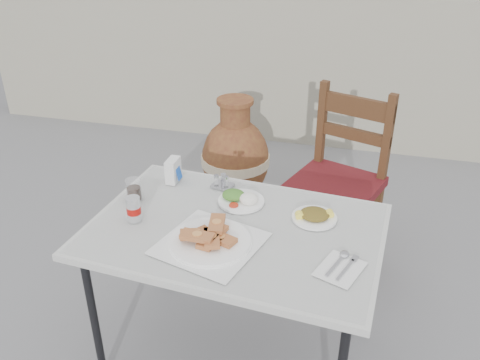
% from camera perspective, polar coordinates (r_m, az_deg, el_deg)
% --- Properties ---
extents(cafe_table, '(1.19, 0.86, 0.69)m').
position_cam_1_polar(cafe_table, '(2.01, -0.56, -6.43)').
color(cafe_table, black).
rests_on(cafe_table, ground).
extents(pide_plate, '(0.42, 0.42, 0.07)m').
position_cam_1_polar(pide_plate, '(1.88, -3.39, -6.36)').
color(pide_plate, white).
rests_on(pide_plate, cafe_table).
extents(salad_rice_plate, '(0.20, 0.20, 0.05)m').
position_cam_1_polar(salad_rice_plate, '(2.13, 0.08, -2.08)').
color(salad_rice_plate, white).
rests_on(salad_rice_plate, cafe_table).
extents(salad_chopped_plate, '(0.18, 0.18, 0.04)m').
position_cam_1_polar(salad_chopped_plate, '(2.05, 8.36, -3.96)').
color(salad_chopped_plate, white).
rests_on(salad_chopped_plate, cafe_table).
extents(soda_can, '(0.06, 0.06, 0.10)m').
position_cam_1_polar(soda_can, '(2.04, -11.85, -3.19)').
color(soda_can, silver).
rests_on(soda_can, cafe_table).
extents(cola_glass, '(0.06, 0.06, 0.09)m').
position_cam_1_polar(cola_glass, '(2.19, -11.83, -1.18)').
color(cola_glass, white).
rests_on(cola_glass, cafe_table).
extents(napkin_holder, '(0.06, 0.09, 0.11)m').
position_cam_1_polar(napkin_holder, '(2.30, -7.52, 1.09)').
color(napkin_holder, white).
rests_on(napkin_holder, cafe_table).
extents(condiment_caddy, '(0.10, 0.09, 0.06)m').
position_cam_1_polar(condiment_caddy, '(2.25, -2.01, -0.30)').
color(condiment_caddy, '#B0B0B7').
rests_on(condiment_caddy, cafe_table).
extents(cutlery_napkin, '(0.19, 0.21, 0.01)m').
position_cam_1_polar(cutlery_napkin, '(1.82, 11.29, -9.46)').
color(cutlery_napkin, white).
rests_on(cutlery_napkin, cafe_table).
extents(chair, '(0.55, 0.55, 0.98)m').
position_cam_1_polar(chair, '(2.74, 10.95, -0.02)').
color(chair, black).
rests_on(chair, ground).
extents(terracotta_urn, '(0.44, 0.44, 0.76)m').
position_cam_1_polar(terracotta_urn, '(3.25, -0.52, 2.27)').
color(terracotta_urn, brown).
rests_on(terracotta_urn, ground).
extents(back_wall, '(6.00, 0.25, 1.20)m').
position_cam_1_polar(back_wall, '(4.24, 9.68, 11.86)').
color(back_wall, gray).
rests_on(back_wall, ground).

